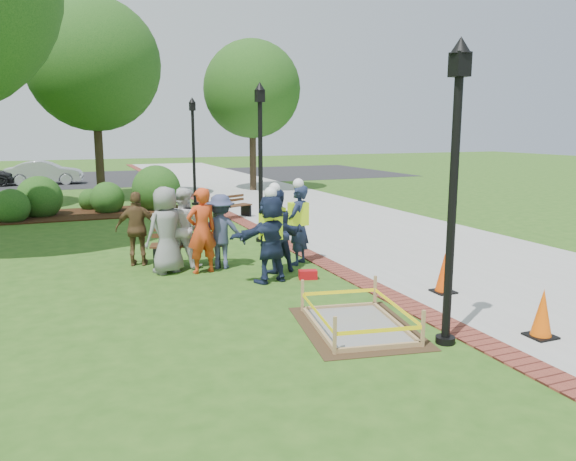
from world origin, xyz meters
name	(u,v)px	position (x,y,z in m)	size (l,w,h in m)	color
ground	(287,296)	(0.00, 0.00, 0.00)	(100.00, 100.00, 0.00)	#285116
sidewalk	(310,209)	(5.00, 10.00, 0.01)	(6.00, 60.00, 0.02)	#9E9E99
brick_edging	(228,214)	(1.75, 10.00, 0.01)	(0.50, 60.00, 0.03)	maroon
mulch_bed	(85,214)	(-3.00, 12.00, 0.02)	(7.00, 3.00, 0.05)	#381E0F
parking_lot	(125,178)	(0.00, 27.00, 0.00)	(36.00, 12.00, 0.01)	black
wet_concrete_pad	(357,313)	(0.38, -1.96, 0.23)	(2.08, 2.56, 0.55)	#47331E
bench_near	(188,254)	(-1.22, 2.98, 0.28)	(1.69, 0.93, 0.87)	#50311B
bench_far	(232,212)	(1.63, 9.04, 0.25)	(1.52, 1.03, 0.79)	brown
cone_front	(542,315)	(2.68, -3.38, 0.37)	(0.39, 0.39, 0.76)	black
cone_back	(444,274)	(2.79, -0.94, 0.38)	(0.40, 0.40, 0.78)	black
cone_far	(272,199)	(3.85, 11.05, 0.35)	(0.37, 0.37, 0.73)	black
toolbox	(308,275)	(0.84, 0.95, 0.09)	(0.37, 0.21, 0.19)	#B40D14
lamp_near	(454,172)	(1.25, -3.00, 2.48)	(0.28, 0.28, 4.26)	black
lamp_mid	(260,150)	(1.25, 5.00, 2.48)	(0.28, 0.28, 4.26)	black
lamp_far	(193,143)	(1.25, 13.00, 2.48)	(0.28, 0.28, 4.26)	black
tree_back	(94,65)	(-2.13, 16.13, 5.66)	(5.49, 5.49, 8.42)	#3D2D1E
tree_right	(252,89)	(5.17, 17.27, 4.91)	(4.71, 4.71, 7.28)	#3D2D1E
shrub_a	(13,222)	(-5.32, 11.15, 0.00)	(1.19, 1.19, 1.19)	#124114
shrub_b	(41,217)	(-4.47, 12.05, 0.00)	(1.55, 1.55, 1.55)	#124114
shrub_c	(108,213)	(-2.20, 12.11, 0.00)	(1.23, 1.23, 1.23)	#124114
shrub_d	(157,210)	(-0.39, 12.26, 0.00)	(1.83, 1.83, 1.83)	#124114
shrub_e	(91,210)	(-2.74, 13.17, 0.00)	(0.87, 0.87, 0.87)	#124114
casual_person_a	(166,230)	(-1.74, 2.57, 0.93)	(0.70, 0.59, 1.86)	gray
casual_person_b	(202,231)	(-1.04, 2.28, 0.92)	(0.64, 0.48, 1.84)	red
casual_person_c	(183,228)	(-1.30, 2.95, 0.89)	(0.67, 0.64, 1.78)	silver
casual_person_d	(138,229)	(-2.22, 3.48, 0.84)	(0.61, 0.48, 1.67)	brown
casual_person_e	(221,232)	(-0.56, 2.51, 0.82)	(0.62, 0.51, 1.65)	#383E62
hivis_worker_a	(271,235)	(0.06, 1.04, 0.96)	(0.62, 0.45, 1.93)	#1B2146
hivis_worker_b	(298,222)	(1.17, 2.22, 0.97)	(0.68, 0.67, 1.96)	#192A41
hivis_worker_c	(275,228)	(0.41, 1.75, 0.96)	(0.61, 0.43, 1.94)	#181B3F
parked_car_b	(46,184)	(-4.49, 24.40, 0.00)	(4.30, 1.87, 1.40)	#B7B8BD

